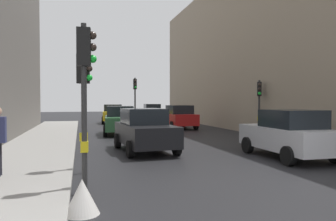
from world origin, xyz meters
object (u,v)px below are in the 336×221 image
Objects in this scene: car_white_compact at (152,112)px; warning_sign_triangle at (82,197)px; car_red_sedan at (179,117)px; car_green_estate at (120,120)px; car_yellow_taxi at (113,114)px; traffic_light_far_median at (135,93)px; traffic_light_mid_street at (259,98)px; traffic_light_near_right at (84,89)px; traffic_light_near_left at (85,77)px; car_dark_suv at (145,130)px; car_silver_hatchback at (289,134)px.

car_white_compact reaches higher than warning_sign_triangle.
car_red_sedan is 1.00× the size of car_white_compact.
car_yellow_taxi is at bearing 87.02° from car_green_estate.
traffic_light_mid_street is at bearing -57.25° from traffic_light_far_median.
traffic_light_near_left is at bearing -89.95° from traffic_light_near_right.
car_yellow_taxi is at bearing 88.80° from car_dark_suv.
car_silver_hatchback is 25.49m from car_white_compact.
car_dark_suv is (-7.62, -4.00, -1.40)m from traffic_light_mid_street.
traffic_light_near_left is 2.68m from warning_sign_triangle.
traffic_light_near_right is 7.41m from car_silver_hatchback.
car_white_compact is (7.56, 26.23, -1.55)m from traffic_light_near_right.
car_yellow_taxi and car_white_compact have the same top height.
car_white_compact is (3.37, 9.36, -1.86)m from traffic_light_far_median.
car_yellow_taxi is 6.61m from car_white_compact.
warning_sign_triangle is (-4.27, -20.39, -2.41)m from traffic_light_far_median.
traffic_light_near_left is 17.93m from car_red_sedan.
traffic_light_far_median is 6.11× the size of warning_sign_triangle.
car_green_estate is 6.65× the size of warning_sign_triangle.
traffic_light_mid_street is 12.70m from traffic_light_near_right.
traffic_light_far_median is 0.94× the size of car_silver_hatchback.
car_white_compact is (4.73, 4.61, 0.00)m from car_yellow_taxi.
traffic_light_mid_street is at bearing 44.33° from traffic_light_near_left.
car_white_compact is at bearing 70.18° from traffic_light_far_median.
car_green_estate is (2.28, 11.02, -1.55)m from traffic_light_near_right.
traffic_light_mid_street is 10.89m from traffic_light_far_median.
traffic_light_near_left is 0.88× the size of car_dark_suv.
warning_sign_triangle is at bearing -96.62° from car_yellow_taxi.
car_green_estate is at bearing 91.38° from car_dark_suv.
traffic_light_far_median reaches higher than car_silver_hatchback.
traffic_light_near_right is (-0.00, 2.11, -0.19)m from traffic_light_near_left.
car_yellow_taxi is at bearing 83.38° from warning_sign_triangle.
traffic_light_near_left is at bearing -102.43° from traffic_light_far_median.
traffic_light_near_right is 0.83× the size of car_red_sedan.
traffic_light_far_median reaches higher than traffic_light_mid_street.
traffic_light_near_left is 0.89× the size of car_red_sedan.
warning_sign_triangle is at bearing -101.83° from traffic_light_far_median.
car_silver_hatchback is 0.98× the size of car_green_estate.
car_green_estate is at bearing -108.04° from traffic_light_far_median.
car_silver_hatchback is (0.13, -13.52, 0.00)m from car_red_sedan.
traffic_light_near_right is at bearing -123.44° from car_dark_suv.
warning_sign_triangle is (-2.92, -25.13, -0.55)m from car_yellow_taxi.
car_silver_hatchback is at bearing -112.32° from traffic_light_mid_street.
car_white_compact is at bearing 87.74° from car_red_sedan.
traffic_light_near_right reaches higher than car_silver_hatchback.
car_red_sedan is 11.97m from car_white_compact.
traffic_light_mid_street is 7.67m from car_silver_hatchback.
traffic_light_mid_street is 0.77× the size of car_white_compact.
car_dark_suv reaches higher than warning_sign_triangle.
warning_sign_triangle is at bearing -93.59° from traffic_light_near_left.
car_yellow_taxi is 21.32m from car_silver_hatchback.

